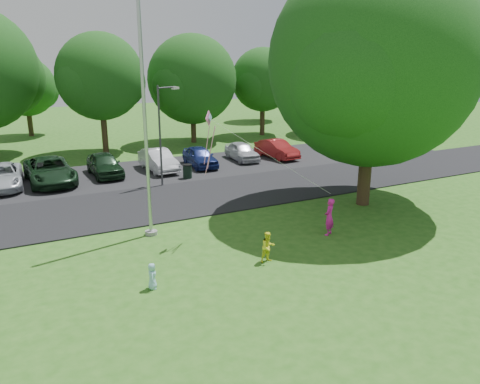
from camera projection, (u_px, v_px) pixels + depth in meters
name	position (u px, v px, depth m)	size (l,w,h in m)	color
ground	(290.00, 264.00, 16.41)	(120.00, 120.00, 0.00)	#2A6019
park_road	(194.00, 197.00, 24.09)	(60.00, 6.00, 0.06)	black
parking_strip	(156.00, 171.00, 29.64)	(42.00, 7.00, 0.06)	black
flagpole	(146.00, 133.00, 17.98)	(0.50, 0.50, 10.00)	#B7BABF
street_lamp	(163.00, 127.00, 25.50)	(1.46, 0.78, 5.54)	#3F3F44
trash_can	(187.00, 172.00, 27.68)	(0.56, 0.56, 0.89)	black
big_tree	(373.00, 68.00, 21.17)	(10.04, 9.55, 11.55)	#332316
tree_row	(138.00, 74.00, 36.21)	(64.35, 11.94, 10.88)	#332316
horizon_trees	(137.00, 85.00, 45.92)	(77.46, 7.20, 7.02)	#332316
parked_cars	(125.00, 163.00, 28.53)	(19.64, 5.30, 1.44)	#B2B7BF
woman	(329.00, 217.00, 18.93)	(0.56, 0.37, 1.54)	#E31E9F
child_yellow	(268.00, 247.00, 16.47)	(0.54, 0.42, 1.12)	yellow
child_blue	(152.00, 276.00, 14.57)	(0.42, 0.27, 0.86)	#8FD0DB
kite	(212.00, 131.00, 17.66)	(4.62, 2.18, 3.34)	pink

